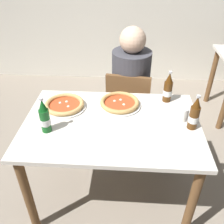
# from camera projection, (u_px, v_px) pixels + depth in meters

# --- Properties ---
(ground_plane) EXTENTS (8.00, 8.00, 0.00)m
(ground_plane) POSITION_uv_depth(u_px,v_px,m) (112.00, 192.00, 2.12)
(ground_plane) COLOR gray
(dining_table_main) EXTENTS (1.20, 0.80, 0.75)m
(dining_table_main) POSITION_uv_depth(u_px,v_px,m) (112.00, 135.00, 1.76)
(dining_table_main) COLOR silver
(dining_table_main) RESTS_ON ground_plane
(chair_behind_table) EXTENTS (0.45, 0.45, 0.85)m
(chair_behind_table) POSITION_uv_depth(u_px,v_px,m) (129.00, 106.00, 2.34)
(chair_behind_table) COLOR brown
(chair_behind_table) RESTS_ON ground_plane
(diner_seated) EXTENTS (0.34, 0.34, 1.21)m
(diner_seated) POSITION_uv_depth(u_px,v_px,m) (130.00, 94.00, 2.32)
(diner_seated) COLOR #2D3342
(diner_seated) RESTS_ON ground_plane
(pizza_margherita_near) EXTENTS (0.31, 0.31, 0.04)m
(pizza_margherita_near) POSITION_uv_depth(u_px,v_px,m) (65.00, 105.00, 1.83)
(pizza_margherita_near) COLOR white
(pizza_margherita_near) RESTS_ON dining_table_main
(pizza_marinara_far) EXTENTS (0.32, 0.32, 0.04)m
(pizza_marinara_far) POSITION_uv_depth(u_px,v_px,m) (120.00, 103.00, 1.85)
(pizza_marinara_far) COLOR white
(pizza_marinara_far) RESTS_ON dining_table_main
(beer_bottle_left) EXTENTS (0.07, 0.07, 0.25)m
(beer_bottle_left) POSITION_uv_depth(u_px,v_px,m) (168.00, 89.00, 1.86)
(beer_bottle_left) COLOR #512D0F
(beer_bottle_left) RESTS_ON dining_table_main
(beer_bottle_center) EXTENTS (0.07, 0.07, 0.25)m
(beer_bottle_center) POSITION_uv_depth(u_px,v_px,m) (45.00, 117.00, 1.56)
(beer_bottle_center) COLOR #14591E
(beer_bottle_center) RESTS_ON dining_table_main
(beer_bottle_right) EXTENTS (0.07, 0.07, 0.25)m
(beer_bottle_right) POSITION_uv_depth(u_px,v_px,m) (194.00, 115.00, 1.58)
(beer_bottle_right) COLOR #512D0F
(beer_bottle_right) RESTS_ON dining_table_main
(napkin_with_cutlery) EXTENTS (0.19, 0.19, 0.01)m
(napkin_with_cutlery) POSITION_uv_depth(u_px,v_px,m) (171.00, 145.00, 1.50)
(napkin_with_cutlery) COLOR white
(napkin_with_cutlery) RESTS_ON dining_table_main
(paper_cup) EXTENTS (0.07, 0.07, 0.09)m
(paper_cup) POSITION_uv_depth(u_px,v_px,m) (183.00, 114.00, 1.69)
(paper_cup) COLOR white
(paper_cup) RESTS_ON dining_table_main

